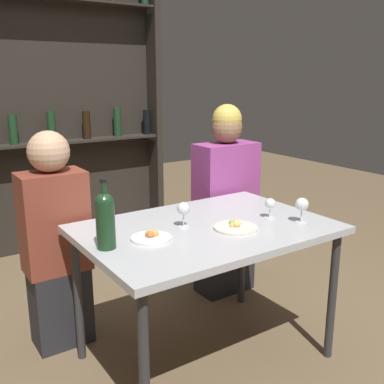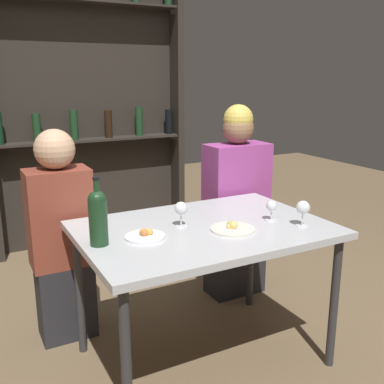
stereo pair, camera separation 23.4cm
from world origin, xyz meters
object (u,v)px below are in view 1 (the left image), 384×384
at_px(wine_glass_0, 183,210).
at_px(seated_person_right, 225,204).
at_px(seated_person_left, 56,246).
at_px(wine_glass_1, 270,205).
at_px(wine_glass_2, 302,205).
at_px(wine_bottle, 105,218).
at_px(food_plate_1, 151,237).
at_px(food_plate_0, 235,227).

relative_size(wine_glass_0, seated_person_right, 0.10).
relative_size(seated_person_left, seated_person_right, 0.93).
relative_size(wine_glass_0, wine_glass_1, 1.19).
height_order(wine_glass_0, wine_glass_2, wine_glass_2).
bearing_deg(wine_bottle, seated_person_right, 27.27).
distance_m(wine_glass_2, food_plate_1, 0.80).
xyz_separation_m(food_plate_1, seated_person_left, (-0.27, 0.59, -0.18)).
bearing_deg(food_plate_1, food_plate_0, -13.87).
bearing_deg(food_plate_1, seated_person_right, 33.26).
relative_size(wine_glass_2, seated_person_right, 0.10).
bearing_deg(wine_glass_0, wine_bottle, -173.98).
xyz_separation_m(food_plate_0, seated_person_left, (-0.69, 0.70, -0.18)).
bearing_deg(wine_glass_1, wine_glass_0, 164.03).
xyz_separation_m(wine_glass_0, food_plate_0, (0.20, -0.16, -0.08)).
bearing_deg(seated_person_right, food_plate_1, -146.74).
xyz_separation_m(wine_glass_2, seated_person_left, (-1.04, 0.81, -0.26)).
xyz_separation_m(food_plate_0, food_plate_1, (-0.42, 0.10, 0.00)).
bearing_deg(food_plate_0, seated_person_left, 134.76).
height_order(wine_glass_0, food_plate_1, wine_glass_0).
bearing_deg(seated_person_left, wine_glass_1, -34.90).
relative_size(food_plate_1, seated_person_right, 0.14).
relative_size(wine_bottle, food_plate_1, 1.64).
bearing_deg(seated_person_right, wine_glass_1, -108.62).
xyz_separation_m(food_plate_0, seated_person_right, (0.48, 0.70, -0.13)).
distance_m(wine_glass_1, food_plate_0, 0.27).
height_order(wine_glass_0, wine_glass_1, wine_glass_0).
xyz_separation_m(wine_glass_0, wine_glass_1, (0.46, -0.13, -0.02)).
bearing_deg(food_plate_1, wine_glass_2, -15.72).
xyz_separation_m(wine_glass_1, seated_person_right, (0.22, 0.66, -0.19)).
distance_m(seated_person_left, seated_person_right, 1.18).
height_order(wine_bottle, food_plate_0, wine_bottle).
bearing_deg(food_plate_0, wine_glass_0, 140.64).
bearing_deg(seated_person_left, wine_bottle, -84.61).
bearing_deg(food_plate_1, wine_glass_0, 15.66).
distance_m(wine_bottle, seated_person_left, 0.66).
bearing_deg(wine_glass_2, seated_person_right, 80.22).
bearing_deg(wine_glass_1, wine_bottle, 174.51).
xyz_separation_m(wine_glass_0, wine_glass_2, (0.55, -0.28, 0.00)).
xyz_separation_m(seated_person_left, seated_person_right, (1.18, 0.00, 0.05)).
xyz_separation_m(wine_bottle, wine_glass_2, (0.98, -0.23, -0.05)).
bearing_deg(wine_glass_0, food_plate_0, -39.36).
xyz_separation_m(wine_glass_0, seated_person_right, (0.69, 0.53, -0.21)).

